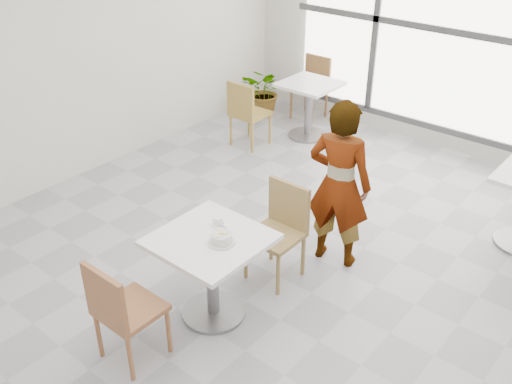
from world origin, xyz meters
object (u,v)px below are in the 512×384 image
Objects in this scene: coffee_cup at (218,221)px; bg_chair_left_far at (313,83)px; main_table at (211,262)px; bg_table_left at (309,102)px; chair_near at (120,308)px; plant_left at (266,91)px; oatmeal_bowl at (221,238)px; bg_chair_left_near at (246,110)px; chair_far at (281,225)px; person at (339,185)px.

coffee_cup is 4.23m from bg_chair_left_far.
main_table and bg_table_left have the same top height.
plant_left is (-2.24, 4.39, -0.14)m from chair_near.
oatmeal_bowl is 3.29m from bg_chair_left_near.
chair_far is at bearing -97.80° from chair_near.
bg_table_left is (-1.80, 2.11, -0.30)m from person.
person is at bearing -51.52° from bg_chair_left_far.
person is at bearing 80.16° from oatmeal_bowl.
person is (0.33, 1.28, 0.26)m from main_table.
plant_left is at bearing -53.61° from person.
oatmeal_bowl is 3.74m from bg_table_left.
main_table is 0.92× the size of chair_far.
chair_near is at bearing -100.46° from main_table.
chair_far is at bearing 76.17° from coffee_cup.
chair_far reaches higher than bg_table_left.
oatmeal_bowl is 4.46m from bg_chair_left_far.
bg_chair_left_near is at bearing -43.88° from person.
bg_chair_left_far is at bearing 114.67° from coffee_cup.
person is at bearing 75.51° from main_table.
coffee_cup is at bearing -65.33° from bg_chair_left_far.
main_table is at bearing -65.33° from bg_chair_left_far.
bg_chair_left_near reaches higher than bg_table_left.
chair_far is at bearing 92.81° from oatmeal_bowl.
main_table is 4.33m from plant_left.
bg_chair_left_near reaches higher than oatmeal_bowl.
bg_chair_left_far is (-0.37, 0.62, 0.01)m from bg_table_left.
bg_chair_left_far is at bearing -91.99° from bg_chair_left_near.
plant_left is at bearing -63.67° from bg_chair_left_near.
bg_chair_left_near is (-1.81, 2.43, -0.28)m from coffee_cup.
chair_far is at bearing 84.84° from main_table.
main_table is 3.69m from bg_table_left.
bg_chair_left_far is (-2.17, 2.73, -0.28)m from person.
oatmeal_bowl is (0.25, 0.79, 0.29)m from chair_near.
plant_left is at bearing -143.84° from bg_chair_left_far.
person is 3.50m from bg_chair_left_far.
chair_far is 1.00× the size of bg_chair_left_far.
oatmeal_bowl is 4.40m from plant_left.
main_table is 5.03× the size of coffee_cup.
bg_chair_left_near is 1.22× the size of plant_left.
bg_chair_left_near is 1.00× the size of bg_chair_left_far.
coffee_cup is 0.10× the size of person.
bg_chair_left_near is at bearing 126.64° from coffee_cup.
chair_near is 0.56× the size of person.
person is at bearing 149.07° from bg_chair_left_near.
main_table is 0.92× the size of chair_near.
person is at bearing -40.66° from plant_left.
chair_near is 1.00× the size of bg_chair_left_near.
bg_chair_left_far is at bearing 120.86° from bg_table_left.
bg_table_left is at bearing -59.14° from bg_chair_left_far.
bg_chair_left_far is at bearing 114.67° from main_table.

